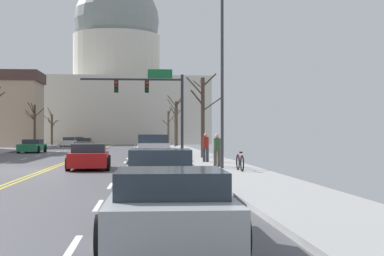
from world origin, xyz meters
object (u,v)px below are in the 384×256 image
(pickup_truck_near_01, at_px, (153,150))
(sedan_oncoming_00, at_px, (32,146))
(sedan_near_00, at_px, (154,150))
(sedan_near_04, at_px, (161,175))
(sedan_near_05, at_px, (170,207))
(bicycle_parked, at_px, (240,163))
(signal_gantry, at_px, (153,94))
(pedestrian_00, at_px, (206,146))
(sedan_oncoming_02, at_px, (69,142))
(pedestrian_01, at_px, (217,148))
(sedan_near_03, at_px, (155,166))
(sedan_oncoming_03, at_px, (78,141))
(sedan_oncoming_01, at_px, (84,144))
(sedan_near_02, at_px, (89,157))
(street_lamp_right, at_px, (217,60))

(pickup_truck_near_01, height_order, sedan_oncoming_00, pickup_truck_near_01)
(sedan_near_00, xyz_separation_m, pickup_truck_near_01, (-0.21, -6.95, 0.16))
(sedan_near_04, bearing_deg, sedan_near_00, 89.26)
(pickup_truck_near_01, relative_size, sedan_oncoming_00, 1.22)
(sedan_near_05, distance_m, bicycle_parked, 15.65)
(signal_gantry, relative_size, pedestrian_00, 4.89)
(sedan_oncoming_02, distance_m, pedestrian_00, 48.01)
(pedestrian_00, relative_size, pedestrian_01, 1.02)
(sedan_near_03, bearing_deg, sedan_near_00, 88.96)
(pickup_truck_near_01, bearing_deg, sedan_oncoming_00, 119.35)
(pickup_truck_near_01, height_order, bicycle_parked, pickup_truck_near_01)
(signal_gantry, height_order, sedan_near_03, signal_gantry)
(sedan_oncoming_03, distance_m, pedestrian_01, 60.17)
(signal_gantry, xyz_separation_m, bicycle_parked, (3.37, -19.91, -4.31))
(sedan_oncoming_01, xyz_separation_m, pedestrian_00, (10.12, -33.26, 0.45))
(sedan_near_02, bearing_deg, sedan_oncoming_00, 106.62)
(sedan_near_02, relative_size, sedan_oncoming_02, 0.94)
(sedan_near_05, height_order, sedan_oncoming_02, sedan_oncoming_02)
(signal_gantry, bearing_deg, sedan_near_02, -101.85)
(street_lamp_right, bearing_deg, sedan_near_00, 99.87)
(bicycle_parked, bearing_deg, pedestrian_01, 100.37)
(signal_gantry, height_order, sedan_near_00, signal_gantry)
(sedan_oncoming_00, relative_size, sedan_oncoming_03, 1.03)
(signal_gantry, height_order, sedan_oncoming_03, signal_gantry)
(sedan_near_05, height_order, sedan_oncoming_00, sedan_oncoming_00)
(sedan_oncoming_02, bearing_deg, pedestrian_01, -75.12)
(sedan_near_03, distance_m, sedan_near_04, 5.49)
(street_lamp_right, relative_size, sedan_near_05, 1.97)
(signal_gantry, height_order, street_lamp_right, street_lamp_right)
(pickup_truck_near_01, bearing_deg, sedan_oncoming_03, 101.08)
(sedan_near_02, height_order, pedestrian_01, pedestrian_01)
(sedan_near_02, bearing_deg, sedan_near_00, 75.14)
(sedan_near_04, height_order, sedan_oncoming_03, sedan_near_04)
(sedan_oncoming_00, xyz_separation_m, bicycle_parked, (14.11, -28.43, -0.08))
(sedan_oncoming_03, bearing_deg, pickup_truck_near_01, -78.92)
(sedan_oncoming_00, bearing_deg, street_lamp_right, -63.42)
(sedan_near_00, distance_m, sedan_near_04, 25.32)
(sedan_near_03, bearing_deg, bicycle_parked, 40.90)
(sedan_near_02, xyz_separation_m, sedan_oncoming_02, (-7.28, 49.99, -0.02))
(bicycle_parked, bearing_deg, sedan_oncoming_00, 116.40)
(sedan_oncoming_01, bearing_deg, sedan_oncoming_03, 98.25)
(sedan_near_03, xyz_separation_m, pedestrian_01, (3.13, 6.37, 0.47))
(street_lamp_right, height_order, pedestrian_01, street_lamp_right)
(signal_gantry, xyz_separation_m, sedan_oncoming_01, (-7.38, 21.03, -4.21))
(sedan_oncoming_03, xyz_separation_m, pedestrian_01, (13.21, -58.70, 0.44))
(sedan_near_03, distance_m, sedan_oncoming_01, 44.71)
(sedan_oncoming_00, distance_m, sedan_oncoming_01, 12.96)
(sedan_near_05, height_order, pedestrian_00, pedestrian_00)
(signal_gantry, distance_m, pedestrian_00, 13.09)
(sedan_oncoming_01, distance_m, sedan_oncoming_03, 21.14)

